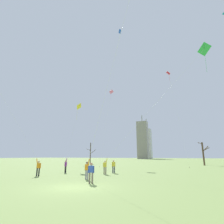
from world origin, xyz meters
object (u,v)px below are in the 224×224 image
object	(u,v)px
bystander_watching_nearby	(91,172)
distant_kite_high_overhead_pink	(110,96)
kite_flyer_midfield_left_green	(129,138)
bystander_strolling_midfield	(114,166)
distant_kite_low_near_trees_red	(170,82)
kite_flyer_midfield_right_yellow	(70,145)
kite_flyer_foreground_right_white	(16,126)
bare_tree_right_of_center	(90,153)
bare_tree_rightmost	(203,153)
kite_flyer_far_back_purple	(97,128)
distant_kite_drifting_right_blue	(118,43)

from	to	relation	value
bystander_watching_nearby	distant_kite_high_overhead_pink	xyz separation A→B (m)	(-11.45, 27.08, 16.35)
kite_flyer_midfield_left_green	bystander_strolling_midfield	distance (m)	4.69
distant_kite_low_near_trees_red	kite_flyer_midfield_right_yellow	bearing A→B (deg)	-139.18
kite_flyer_foreground_right_white	kite_flyer_midfield_right_yellow	bearing A→B (deg)	79.03
distant_kite_high_overhead_pink	bare_tree_right_of_center	distance (m)	18.21
kite_flyer_foreground_right_white	distant_kite_low_near_trees_red	size ratio (longest dim) A/B	1.01
kite_flyer_midfield_right_yellow	distant_kite_low_near_trees_red	size ratio (longest dim) A/B	0.69
bystander_watching_nearby	bare_tree_right_of_center	xyz separation A→B (m)	(-20.86, 33.61, 2.19)
bare_tree_rightmost	bare_tree_right_of_center	world-z (taller)	bare_tree_right_of_center
kite_flyer_foreground_right_white	distant_kite_high_overhead_pink	size ratio (longest dim) A/B	0.96
kite_flyer_midfield_right_yellow	kite_flyer_far_back_purple	bearing A→B (deg)	-41.12
kite_flyer_midfield_left_green	kite_flyer_far_back_purple	world-z (taller)	kite_flyer_far_back_purple
kite_flyer_far_back_purple	distant_kite_drifting_right_blue	distance (m)	29.50
bystander_watching_nearby	bare_tree_right_of_center	distance (m)	39.61
kite_flyer_far_back_purple	bystander_watching_nearby	xyz separation A→B (m)	(0.22, -1.23, -3.71)
bare_tree_right_of_center	kite_flyer_far_back_purple	bearing A→B (deg)	-57.49
kite_flyer_midfield_left_green	bystander_watching_nearby	xyz separation A→B (m)	(-0.65, -7.25, -3.26)
bystander_strolling_midfield	bare_tree_right_of_center	world-z (taller)	bare_tree_right_of_center
distant_kite_low_near_trees_red	bare_tree_rightmost	world-z (taller)	distant_kite_low_near_trees_red
kite_flyer_midfield_right_yellow	kite_flyer_foreground_right_white	distance (m)	8.46
bystander_strolling_midfield	distant_kite_high_overhead_pink	xyz separation A→B (m)	(-9.28, 17.97, 16.35)
bare_tree_rightmost	distant_kite_high_overhead_pink	bearing A→B (deg)	-155.60
distant_kite_low_near_trees_red	kite_flyer_far_back_purple	bearing A→B (deg)	-103.12
kite_flyer_foreground_right_white	bare_tree_rightmost	xyz separation A→B (m)	(19.94, 35.31, -2.60)
kite_flyer_midfield_right_yellow	bystander_watching_nearby	bearing A→B (deg)	-44.55
kite_flyer_foreground_right_white	bystander_strolling_midfield	world-z (taller)	kite_flyer_foreground_right_white
kite_flyer_foreground_right_white	distant_kite_low_near_trees_red	xyz separation A→B (m)	(15.32, 20.01, 10.49)
bystander_strolling_midfield	distant_kite_low_near_trees_red	distance (m)	20.34
kite_flyer_foreground_right_white	bystander_strolling_midfield	bearing A→B (deg)	42.63
kite_flyer_midfield_left_green	bare_tree_right_of_center	distance (m)	34.03
bare_tree_rightmost	bare_tree_right_of_center	distance (m)	30.00
kite_flyer_midfield_left_green	distant_kite_low_near_trees_red	xyz separation A→B (m)	(3.75, 13.81, 11.82)
kite_flyer_far_back_purple	bystander_watching_nearby	size ratio (longest dim) A/B	12.53
kite_flyer_far_back_purple	kite_flyer_midfield_left_green	bearing A→B (deg)	81.75
distant_kite_high_overhead_pink	bystander_strolling_midfield	bearing A→B (deg)	-62.69
kite_flyer_midfield_right_yellow	distant_kite_high_overhead_pink	bearing A→B (deg)	96.72
kite_flyer_foreground_right_white	distant_kite_high_overhead_pink	world-z (taller)	distant_kite_high_overhead_pink
kite_flyer_midfield_left_green	distant_kite_high_overhead_pink	size ratio (longest dim) A/B	0.76
kite_flyer_midfield_left_green	distant_kite_high_overhead_pink	bearing A→B (deg)	121.39
kite_flyer_far_back_purple	bystander_watching_nearby	world-z (taller)	kite_flyer_far_back_purple
kite_flyer_midfield_right_yellow	distant_kite_high_overhead_pink	size ratio (longest dim) A/B	0.66
kite_flyer_midfield_right_yellow	distant_kite_high_overhead_pink	xyz separation A→B (m)	(-2.11, 17.88, 13.43)
kite_flyer_midfield_right_yellow	kite_flyer_midfield_left_green	distance (m)	10.18
bystander_strolling_midfield	distant_kite_high_overhead_pink	size ratio (longest dim) A/B	0.08
kite_flyer_far_back_purple	bystander_strolling_midfield	size ratio (longest dim) A/B	12.53
kite_flyer_midfield_right_yellow	kite_flyer_midfield_left_green	bearing A→B (deg)	-11.00
kite_flyer_far_back_purple	bare_tree_right_of_center	world-z (taller)	kite_flyer_far_back_purple
distant_kite_high_overhead_pink	bare_tree_rightmost	bearing A→B (deg)	24.40
bystander_watching_nearby	bare_tree_right_of_center	world-z (taller)	bare_tree_right_of_center
distant_kite_high_overhead_pink	bare_tree_right_of_center	world-z (taller)	distant_kite_high_overhead_pink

